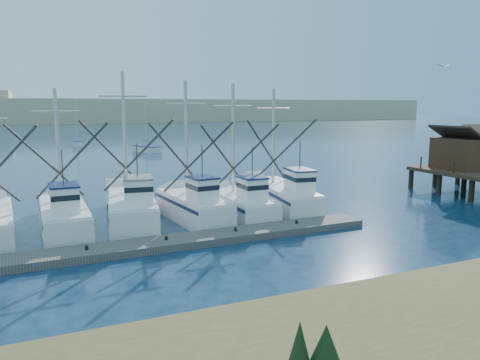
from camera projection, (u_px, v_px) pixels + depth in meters
name	position (u px, v px, depth m)	size (l,w,h in m)	color
ground	(338.00, 269.00, 21.23)	(500.00, 500.00, 0.00)	#0D2139
floating_dock	(108.00, 251.00, 23.28)	(30.25, 2.02, 0.40)	#605A56
dune_ridge	(62.00, 111.00, 210.17)	(360.00, 60.00, 10.00)	tan
trawler_fleet	(100.00, 213.00, 27.94)	(29.77, 9.20, 9.50)	white
sailboat_near	(147.00, 149.00, 74.23)	(3.68, 5.88, 8.10)	white
sailboat_far	(77.00, 143.00, 85.70)	(2.07, 5.26, 8.10)	white
flying_gull	(443.00, 66.00, 30.62)	(1.09, 0.20, 0.20)	white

